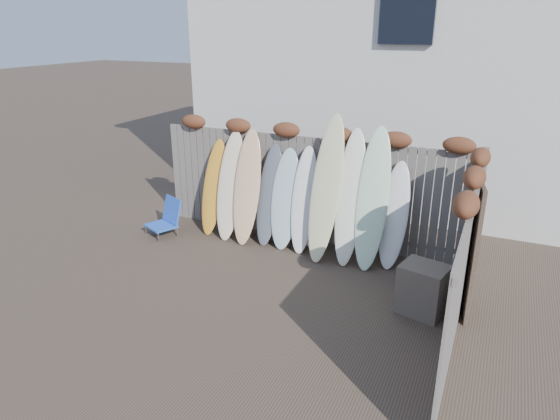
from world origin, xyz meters
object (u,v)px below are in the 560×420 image
at_px(beach_chair, 167,218).
at_px(wooden_crate, 423,289).
at_px(lattice_panel, 470,243).
at_px(surfboard_0, 214,187).

distance_m(beach_chair, wooden_crate, 5.14).
xyz_separation_m(beach_chair, lattice_panel, (5.58, -0.32, 0.64)).
bearing_deg(wooden_crate, lattice_panel, 45.00).
xyz_separation_m(wooden_crate, lattice_panel, (0.52, 0.52, 0.61)).
relative_size(beach_chair, lattice_panel, 0.38).
xyz_separation_m(beach_chair, wooden_crate, (5.07, -0.84, 0.03)).
distance_m(wooden_crate, surfboard_0, 4.54).
xyz_separation_m(wooden_crate, surfboard_0, (-4.29, 1.38, 0.55)).
height_order(beach_chair, lattice_panel, lattice_panel).
distance_m(wooden_crate, lattice_panel, 0.95).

